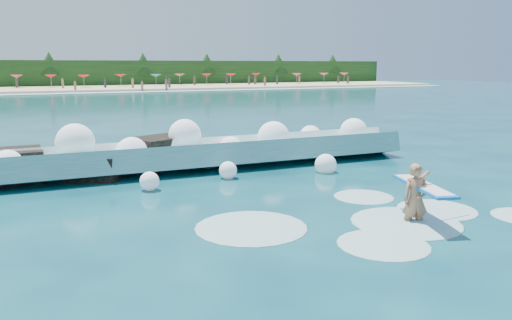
# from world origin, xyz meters

# --- Properties ---
(ground) EXTENTS (200.00, 200.00, 0.00)m
(ground) POSITION_xyz_m (0.00, 0.00, 0.00)
(ground) COLOR #083443
(ground) RESTS_ON ground
(beach) EXTENTS (140.00, 20.00, 0.40)m
(beach) POSITION_xyz_m (0.00, 78.00, 0.20)
(beach) COLOR tan
(beach) RESTS_ON ground
(wet_band) EXTENTS (140.00, 5.00, 0.08)m
(wet_band) POSITION_xyz_m (0.00, 67.00, 0.04)
(wet_band) COLOR silver
(wet_band) RESTS_ON ground
(treeline) EXTENTS (140.00, 4.00, 5.00)m
(treeline) POSITION_xyz_m (0.00, 88.00, 2.50)
(treeline) COLOR black
(treeline) RESTS_ON ground
(breaking_wave) EXTENTS (17.69, 2.77, 1.53)m
(breaking_wave) POSITION_xyz_m (1.45, 7.16, 0.53)
(breaking_wave) COLOR teal
(breaking_wave) RESTS_ON ground
(rock_cluster) EXTENTS (8.30, 3.50, 1.46)m
(rock_cluster) POSITION_xyz_m (-3.27, 7.58, 0.46)
(rock_cluster) COLOR black
(rock_cluster) RESTS_ON ground
(surfer_with_board) EXTENTS (1.33, 3.06, 1.93)m
(surfer_with_board) POSITION_xyz_m (4.36, -2.13, 0.71)
(surfer_with_board) COLOR #A76E4E
(surfer_with_board) RESTS_ON ground
(wave_spray) EXTENTS (15.46, 4.47, 2.17)m
(wave_spray) POSITION_xyz_m (1.55, 6.92, 1.03)
(wave_spray) COLOR white
(wave_spray) RESTS_ON ground
(surf_foam) EXTENTS (9.74, 5.81, 0.15)m
(surf_foam) POSITION_xyz_m (3.23, -1.56, 0.00)
(surf_foam) COLOR silver
(surf_foam) RESTS_ON ground
(beach_umbrellas) EXTENTS (112.98, 6.90, 0.50)m
(beach_umbrellas) POSITION_xyz_m (0.44, 80.18, 2.25)
(beach_umbrellas) COLOR red
(beach_umbrellas) RESTS_ON ground
(beachgoers) EXTENTS (104.21, 14.15, 1.94)m
(beachgoers) POSITION_xyz_m (-6.39, 73.71, 1.07)
(beachgoers) COLOR #3F332D
(beachgoers) RESTS_ON ground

